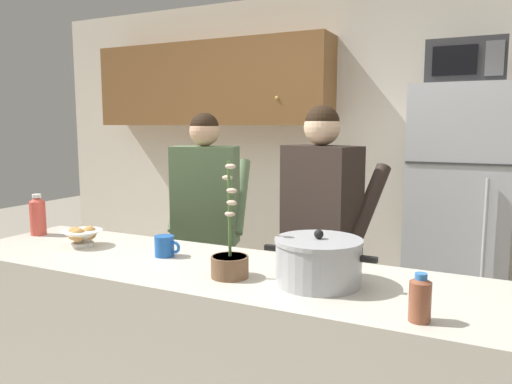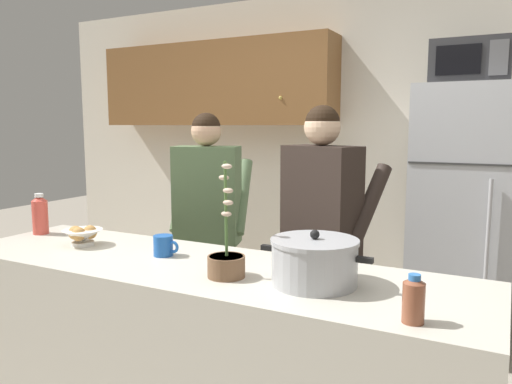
{
  "view_description": "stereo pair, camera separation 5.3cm",
  "coord_description": "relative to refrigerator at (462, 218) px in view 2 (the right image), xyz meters",
  "views": [
    {
      "loc": [
        1.14,
        -1.76,
        1.52
      ],
      "look_at": [
        0.0,
        0.55,
        1.17
      ],
      "focal_mm": 34.82,
      "sensor_mm": 36.0,
      "label": 1
    },
    {
      "loc": [
        1.19,
        -1.74,
        1.52
      ],
      "look_at": [
        0.0,
        0.55,
        1.17
      ],
      "focal_mm": 34.82,
      "sensor_mm": 36.0,
      "label": 2
    }
  ],
  "objects": [
    {
      "name": "bottle_mid_counter",
      "position": [
        0.04,
        -2.08,
        0.1
      ],
      "size": [
        0.07,
        0.07,
        0.15
      ],
      "color": "brown",
      "rests_on": "kitchen_island"
    },
    {
      "name": "microwave",
      "position": [
        0.0,
        -0.02,
        1.03
      ],
      "size": [
        0.48,
        0.37,
        0.28
      ],
      "color": "#2D2D30",
      "rests_on": "refrigerator"
    },
    {
      "name": "kitchen_island",
      "position": [
        -0.91,
        -1.85,
        -0.43
      ],
      "size": [
        2.42,
        0.68,
        0.92
      ],
      "primitive_type": "cube",
      "color": "beige",
      "rests_on": "ground"
    },
    {
      "name": "person_near_pot",
      "position": [
        -1.42,
        -0.98,
        0.1
      ],
      "size": [
        0.57,
        0.52,
        1.59
      ],
      "color": "#726656",
      "rests_on": "ground"
    },
    {
      "name": "person_by_sink",
      "position": [
        -0.6,
        -1.12,
        0.12
      ],
      "size": [
        0.59,
        0.53,
        1.62
      ],
      "color": "#33384C",
      "rests_on": "ground"
    },
    {
      "name": "refrigerator",
      "position": [
        0.0,
        0.0,
        0.0
      ],
      "size": [
        0.64,
        0.68,
        1.78
      ],
      "color": "#B7BABF",
      "rests_on": "ground"
    },
    {
      "name": "bread_bowl",
      "position": [
        -1.61,
        -1.83,
        0.08
      ],
      "size": [
        0.2,
        0.2,
        0.1
      ],
      "color": "white",
      "rests_on": "kitchen_island"
    },
    {
      "name": "back_wall_unit",
      "position": [
        -1.17,
        0.4,
        0.54
      ],
      "size": [
        6.0,
        0.48,
        2.6
      ],
      "color": "silver",
      "rests_on": "ground"
    },
    {
      "name": "bottle_near_edge",
      "position": [
        -2.02,
        -1.74,
        0.14
      ],
      "size": [
        0.08,
        0.08,
        0.23
      ],
      "color": "#D84C3F",
      "rests_on": "kitchen_island"
    },
    {
      "name": "coffee_mug",
      "position": [
        -1.12,
        -1.8,
        0.08
      ],
      "size": [
        0.13,
        0.09,
        0.1
      ],
      "color": "#1E59B2",
      "rests_on": "kitchen_island"
    },
    {
      "name": "potted_orchid",
      "position": [
        -0.7,
        -1.95,
        0.1
      ],
      "size": [
        0.15,
        0.15,
        0.46
      ],
      "color": "brown",
      "rests_on": "kitchen_island"
    },
    {
      "name": "cooking_pot",
      "position": [
        -0.36,
        -1.87,
        0.12
      ],
      "size": [
        0.44,
        0.33,
        0.21
      ],
      "color": "#ADAFB5",
      "rests_on": "kitchen_island"
    }
  ]
}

